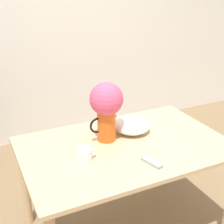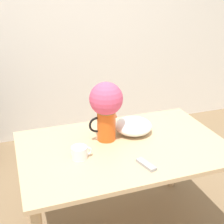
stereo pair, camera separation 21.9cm
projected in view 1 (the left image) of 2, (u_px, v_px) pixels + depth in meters
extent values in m
cube|color=silver|center=(60.00, 30.00, 3.57)|extent=(8.00, 0.05, 2.60)
cube|color=tan|center=(125.00, 147.00, 2.19)|extent=(1.44, 0.93, 0.03)
cylinder|color=tan|center=(25.00, 185.00, 2.42)|extent=(0.06, 0.06, 0.74)
cylinder|color=tan|center=(166.00, 148.00, 2.94)|extent=(0.06, 0.06, 0.74)
cylinder|color=#E05619|center=(107.00, 125.00, 2.21)|extent=(0.13, 0.13, 0.23)
cone|color=#E05619|center=(114.00, 113.00, 2.20)|extent=(0.05, 0.05, 0.06)
torus|color=black|center=(98.00, 125.00, 2.18)|extent=(0.12, 0.02, 0.12)
sphere|color=#3D7033|center=(106.00, 105.00, 2.15)|extent=(0.18, 0.18, 0.18)
sphere|color=#DB4C70|center=(106.00, 99.00, 2.13)|extent=(0.23, 0.23, 0.23)
cylinder|color=white|center=(84.00, 154.00, 1.99)|extent=(0.10, 0.10, 0.08)
torus|color=white|center=(92.00, 152.00, 2.01)|extent=(0.06, 0.01, 0.06)
ellipsoid|color=white|center=(132.00, 125.00, 2.35)|extent=(0.28, 0.28, 0.11)
cube|color=#999999|center=(152.00, 162.00, 1.96)|extent=(0.08, 0.16, 0.02)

